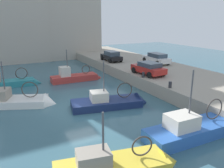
# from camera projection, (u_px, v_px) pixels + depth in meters

# --- Properties ---
(water_surface) EXTENTS (80.00, 80.00, 0.00)m
(water_surface) POSITION_uv_depth(u_px,v_px,m) (82.00, 108.00, 18.31)
(water_surface) COLOR #386070
(water_surface) RESTS_ON ground
(quay_wall) EXTENTS (9.00, 56.00, 1.20)m
(quay_wall) POSITION_uv_depth(u_px,v_px,m) (188.00, 83.00, 23.22)
(quay_wall) COLOR #9E9384
(quay_wall) RESTS_ON ground
(fishing_boat_red) EXTENTS (6.05, 1.97, 4.37)m
(fishing_boat_red) POSITION_uv_depth(u_px,v_px,m) (76.00, 79.00, 26.33)
(fishing_boat_red) COLOR #BC3833
(fishing_boat_red) RESTS_ON ground
(fishing_boat_blue) EXTENTS (6.95, 2.28, 5.08)m
(fishing_boat_blue) POSITION_uv_depth(u_px,v_px,m) (195.00, 133.00, 13.95)
(fishing_boat_blue) COLOR #2D60B7
(fishing_boat_blue) RESTS_ON ground
(fishing_boat_navy) EXTENTS (6.65, 3.23, 4.78)m
(fishing_boat_navy) POSITION_uv_depth(u_px,v_px,m) (112.00, 105.00, 18.65)
(fishing_boat_navy) COLOR navy
(fishing_boat_navy) RESTS_ON ground
(fishing_boat_teal) EXTENTS (6.32, 2.19, 4.58)m
(fishing_boat_teal) POSITION_uv_depth(u_px,v_px,m) (11.00, 85.00, 24.18)
(fishing_boat_teal) COLOR teal
(fishing_boat_teal) RESTS_ON ground
(fishing_boat_white) EXTENTS (6.77, 4.31, 4.62)m
(fishing_boat_white) POSITION_uv_depth(u_px,v_px,m) (17.00, 104.00, 18.86)
(fishing_boat_white) COLOR white
(fishing_boat_white) RESTS_ON ground
(parked_car_red) EXTENTS (2.23, 3.99, 1.34)m
(parked_car_red) POSITION_uv_depth(u_px,v_px,m) (149.00, 68.00, 23.97)
(parked_car_red) COLOR red
(parked_car_red) RESTS_ON quay_wall
(parked_car_white) EXTENTS (1.98, 4.37, 1.37)m
(parked_car_white) POSITION_uv_depth(u_px,v_px,m) (156.00, 58.00, 29.96)
(parked_car_white) COLOR silver
(parked_car_white) RESTS_ON quay_wall
(parked_car_black) EXTENTS (1.95, 3.99, 1.38)m
(parked_car_black) POSITION_uv_depth(u_px,v_px,m) (111.00, 56.00, 31.73)
(parked_car_black) COLOR black
(parked_car_black) RESTS_ON quay_wall
(mooring_bollard_mid) EXTENTS (0.28, 0.28, 0.55)m
(mooring_bollard_mid) POSITION_uv_depth(u_px,v_px,m) (170.00, 85.00, 19.44)
(mooring_bollard_mid) COLOR #2D2D33
(mooring_bollard_mid) RESTS_ON quay_wall
(mooring_bollard_north) EXTENTS (0.28, 0.28, 0.55)m
(mooring_bollard_north) POSITION_uv_depth(u_px,v_px,m) (143.00, 75.00, 22.85)
(mooring_bollard_north) COLOR #2D2D33
(mooring_bollard_north) RESTS_ON quay_wall
(waterfront_building_west) EXTENTS (10.76, 8.64, 14.49)m
(waterfront_building_west) POSITION_uv_depth(u_px,v_px,m) (66.00, 17.00, 41.49)
(waterfront_building_west) COLOR #B2A899
(waterfront_building_west) RESTS_ON ground
(waterfront_building_east_mid) EXTENTS (9.59, 6.53, 15.91)m
(waterfront_building_east_mid) POSITION_uv_depth(u_px,v_px,m) (15.00, 12.00, 36.47)
(waterfront_building_east_mid) COLOR #B2A899
(waterfront_building_east_mid) RESTS_ON ground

